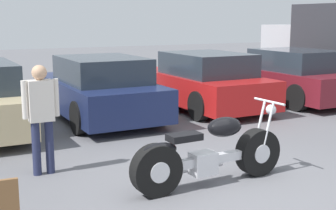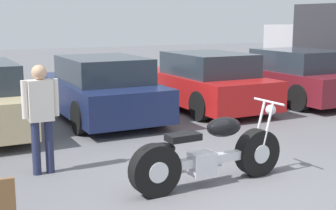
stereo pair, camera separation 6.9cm
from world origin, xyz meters
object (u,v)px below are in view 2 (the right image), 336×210
parked_car_maroon (292,77)px  person_standing (41,111)px  parked_car_navy (101,89)px  parked_car_red (204,82)px  motorcycle (208,155)px

parked_car_maroon → person_standing: (-7.34, -3.06, 0.27)m
parked_car_navy → parked_car_maroon: (5.36, -0.18, 0.00)m
parked_car_maroon → parked_car_navy: bearing=178.0°
parked_car_red → person_standing: (-4.66, -3.22, 0.27)m
parked_car_red → parked_car_maroon: bearing=-3.4°
parked_car_maroon → person_standing: bearing=-157.4°
parked_car_maroon → person_standing: size_ratio=2.62×
parked_car_red → parked_car_maroon: 2.68m
parked_car_red → parked_car_maroon: (2.68, -0.16, 0.00)m
parked_car_navy → parked_car_maroon: same height
motorcycle → parked_car_red: 5.47m
motorcycle → person_standing: person_standing is taller
person_standing → parked_car_maroon: bearing=22.6°
parked_car_red → motorcycle: bearing=-120.8°
motorcycle → parked_car_red: bearing=59.2°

